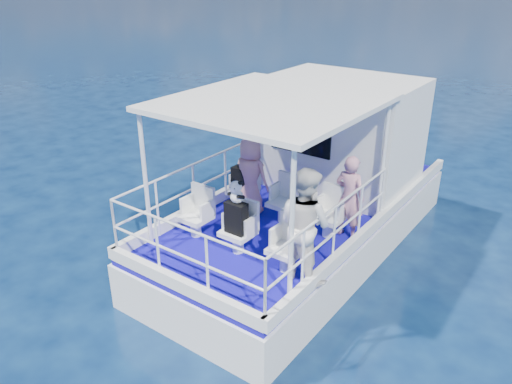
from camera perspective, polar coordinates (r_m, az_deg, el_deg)
ground at (r=9.26m, az=2.27°, el=-8.72°), size 2000.00×2000.00×0.00m
hull at (r=9.98m, az=5.50°, el=-6.16°), size 3.00×7.00×1.60m
deck at (r=9.58m, az=5.70°, el=-1.77°), size 2.90×6.90×0.10m
cabin at (r=10.23m, az=9.72°, el=6.65°), size 2.85×2.00×2.20m
canopy at (r=7.83m, az=1.82°, el=10.22°), size 3.00×3.20×0.08m
canopy_posts at (r=8.14m, az=1.52°, el=2.35°), size 2.77×2.97×2.20m
railings at (r=8.15m, az=0.17°, el=-2.26°), size 2.84×3.59×1.00m
seat_port_fwd at (r=9.33m, az=-1.52°, el=-0.77°), size 0.48×0.46×0.38m
seat_center_fwd at (r=8.86m, az=3.11°, el=-2.23°), size 0.48×0.46×0.38m
seat_stbd_fwd at (r=8.46m, az=8.22°, el=-3.81°), size 0.48×0.46×0.38m
seat_port_aft at (r=8.44m, az=-6.90°, el=-3.80°), size 0.48×0.46×0.38m
seat_center_aft at (r=7.93m, az=-2.07°, el=-5.63°), size 0.48×0.46×0.38m
seat_stbd_aft at (r=7.48m, az=3.42°, el=-7.66°), size 0.48×0.46×0.38m
passenger_port_fwd at (r=8.96m, az=-0.66°, el=1.83°), size 0.57×0.43×1.44m
passenger_stbd_fwd at (r=8.29m, az=10.63°, el=-0.56°), size 0.54×0.37×1.43m
passenger_stbd_aft at (r=7.04m, az=5.58°, el=-3.73°), size 0.94×0.80×1.70m
backpack_port at (r=9.08m, az=-1.64°, el=1.42°), size 0.36×0.20×0.47m
backpack_center at (r=7.67m, az=-2.27°, el=-2.96°), size 0.34×0.19×0.51m
compact_camera at (r=8.97m, az=-1.83°, el=2.97°), size 0.11×0.06×0.06m
panda at (r=7.49m, az=-2.24°, el=0.09°), size 0.24×0.20×0.37m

